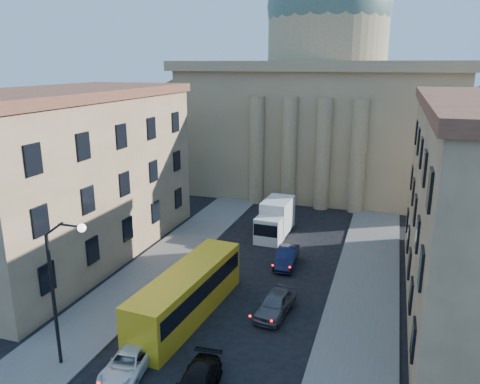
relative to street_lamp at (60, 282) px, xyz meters
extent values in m
cube|color=#5F5C57|center=(-1.53, 10.00, -5.21)|extent=(5.00, 60.00, 0.15)
cube|color=#5F5C57|center=(15.47, 10.00, -5.21)|extent=(5.00, 60.00, 0.15)
cube|color=#897354|center=(6.97, 48.00, 2.71)|extent=(34.00, 26.00, 16.00)
cube|color=#897354|center=(6.97, 48.00, 11.11)|extent=(35.50, 27.50, 1.20)
cylinder|color=#897354|center=(6.97, 48.00, 14.71)|extent=(16.00, 16.00, 8.00)
sphere|color=#4D695E|center=(6.97, 48.00, 18.71)|extent=(16.40, 16.40, 16.40)
cube|color=#897354|center=(-14.03, 46.00, 0.21)|extent=(13.00, 13.00, 11.00)
cone|color=brown|center=(-14.03, 46.00, 7.71)|extent=(26.02, 26.02, 4.00)
cylinder|color=#897354|center=(0.97, 34.80, 1.21)|extent=(1.80, 1.80, 13.00)
cylinder|color=#897354|center=(4.97, 34.80, 1.21)|extent=(1.80, 1.80, 13.00)
cylinder|color=#897354|center=(8.97, 34.80, 1.21)|extent=(1.80, 1.80, 13.00)
cylinder|color=#897354|center=(12.97, 34.80, 1.21)|extent=(1.80, 1.80, 13.00)
cube|color=tan|center=(-10.03, 14.00, 1.71)|extent=(11.00, 26.00, 14.00)
cube|color=brown|center=(-10.03, 14.00, 9.01)|extent=(11.60, 26.60, 0.80)
cylinder|color=black|center=(-0.53, 0.00, -1.29)|extent=(0.20, 0.20, 8.00)
cylinder|color=black|center=(0.02, 0.00, 3.06)|extent=(1.30, 0.12, 0.96)
cylinder|color=black|center=(1.02, 0.00, 3.36)|extent=(1.30, 0.12, 0.12)
sphere|color=white|center=(1.77, 0.00, 3.31)|extent=(0.44, 0.44, 0.44)
imported|color=white|center=(3.56, 0.56, -4.65)|extent=(2.61, 4.78, 1.27)
imported|color=#4E4D52|center=(9.81, 9.35, -4.49)|extent=(2.35, 4.82, 1.58)
imported|color=black|center=(8.74, 17.47, -4.53)|extent=(1.87, 4.68, 1.51)
cube|color=gold|center=(4.17, 7.26, -3.62)|extent=(3.55, 11.98, 3.33)
cube|color=black|center=(4.17, 7.26, -3.08)|extent=(3.57, 11.34, 1.18)
cylinder|color=black|center=(2.79, 3.05, -4.75)|extent=(0.40, 1.09, 1.07)
cylinder|color=black|center=(4.93, 2.90, -4.75)|extent=(0.40, 1.09, 1.07)
cylinder|color=black|center=(3.42, 11.62, -4.75)|extent=(0.40, 1.09, 1.07)
cylinder|color=black|center=(5.56, 11.47, -4.75)|extent=(0.40, 1.09, 1.07)
cube|color=silver|center=(5.95, 22.24, -4.02)|extent=(2.53, 2.63, 2.54)
cube|color=black|center=(5.90, 21.02, -3.70)|extent=(2.33, 0.21, 1.16)
cube|color=silver|center=(6.06, 25.09, -3.43)|extent=(2.71, 4.54, 3.28)
cylinder|color=black|center=(4.87, 21.85, -4.81)|extent=(0.33, 0.96, 0.95)
cylinder|color=black|center=(6.99, 21.78, -4.81)|extent=(0.33, 0.96, 0.95)
cylinder|color=black|center=(5.03, 26.09, -4.81)|extent=(0.33, 0.96, 0.95)
cylinder|color=black|center=(7.15, 26.01, -4.81)|extent=(0.33, 0.96, 0.95)
camera|label=1|loc=(16.54, -18.89, 11.47)|focal=35.00mm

